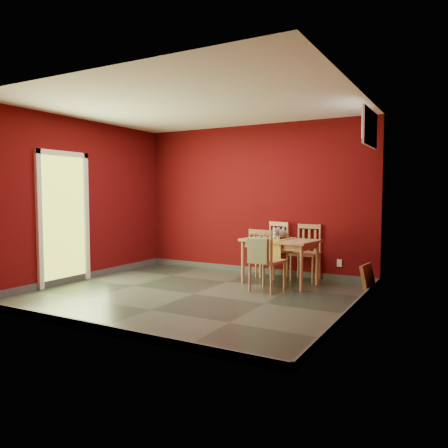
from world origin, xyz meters
The scene contains 13 objects.
ground centered at (0.00, 0.00, 0.00)m, with size 4.50×4.50×0.00m, color #2D342D.
room_shell centered at (0.00, 0.00, 0.05)m, with size 4.50×4.50×4.50m.
doorway centered at (-2.23, -0.40, 1.12)m, with size 0.06×1.01×2.13m.
window centered at (2.23, 1.00, 2.35)m, with size 0.05×0.90×0.50m.
outlet_plate centered at (1.60, 1.99, 0.30)m, with size 0.08×0.01×0.12m, color silver.
dining_table centered at (0.82, 1.27, 0.64)m, with size 1.24×0.82×0.73m.
table_runner centered at (0.82, 1.16, 0.68)m, with size 0.37×0.66×0.32m.
chair_far_left centered at (0.49, 1.80, 0.49)m, with size 0.56×0.56×0.96m.
chair_far_right centered at (1.08, 1.82, 0.48)m, with size 0.44×0.44×0.94m.
chair_near centered at (0.84, 0.67, 0.48)m, with size 0.50×0.50×0.93m.
tote_bag centered at (0.81, 0.45, 0.63)m, with size 0.31×0.18×0.43m.
cat centered at (0.80, 1.34, 0.84)m, with size 0.23×0.44×0.22m, color slate, non-canonical shape.
picture_frame centered at (2.19, 1.33, 0.21)m, with size 0.19×0.43×0.42m.
Camera 1 is at (3.42, -5.25, 1.45)m, focal length 35.00 mm.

